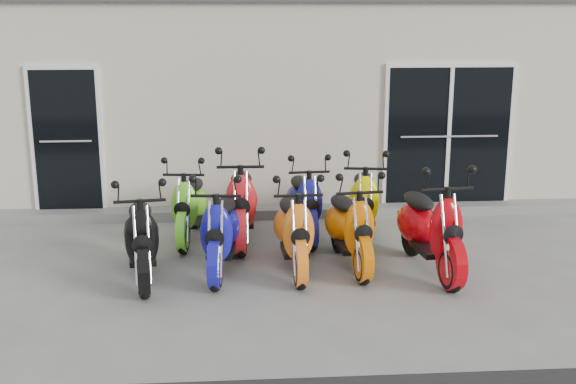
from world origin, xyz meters
name	(u,v)px	position (x,y,z in m)	size (l,w,h in m)	color
ground	(291,261)	(0.00, 0.00, 0.00)	(80.00, 80.00, 0.00)	gray
building	(271,90)	(0.00, 5.20, 1.60)	(14.00, 6.00, 3.20)	beige
front_step	(281,212)	(0.00, 2.02, 0.07)	(14.00, 0.40, 0.15)	gray
door_left	(66,137)	(-3.20, 2.17, 1.26)	(1.07, 0.08, 2.22)	black
door_right	(448,132)	(2.60, 2.17, 1.26)	(2.02, 0.08, 2.22)	black
scooter_front_black	(141,226)	(-1.80, -0.50, 0.66)	(0.65, 1.78, 1.32)	black
scooter_front_blue	(221,220)	(-0.87, -0.34, 0.66)	(0.65, 1.78, 1.32)	#16159E
scooter_front_orange_a	(294,219)	(0.00, -0.36, 0.65)	(0.64, 1.77, 1.31)	orange
scooter_front_orange_b	(350,217)	(0.70, -0.27, 0.65)	(0.64, 1.76, 1.30)	#D96804
scooter_front_red	(431,216)	(1.63, -0.52, 0.71)	(0.70, 1.93, 1.42)	#BA040C
scooter_back_green	(189,196)	(-1.33, 0.95, 0.63)	(0.62, 1.70, 1.26)	#6CDE2C
scooter_back_red	(241,191)	(-0.62, 0.84, 0.71)	(0.70, 1.92, 1.42)	red
scooter_back_blue	(304,194)	(0.25, 0.94, 0.64)	(0.63, 1.72, 1.27)	navy
scooter_back_yellow	(364,191)	(1.08, 0.90, 0.67)	(0.65, 1.80, 1.33)	#F8EE00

